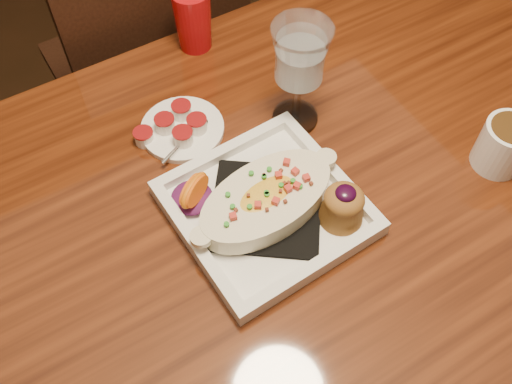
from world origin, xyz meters
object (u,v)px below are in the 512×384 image
table (298,230)px  saucer (182,128)px  chair_far (153,69)px  plate (272,204)px  goblet (300,60)px  coffee_mug (506,143)px  red_tumbler (193,19)px

table → saucer: size_ratio=10.57×
chair_far → saucer: 0.49m
plate → goblet: 0.23m
saucer → table: bearing=-65.6°
plate → saucer: (-0.04, 0.22, -0.02)m
table → coffee_mug: (0.31, -0.10, 0.14)m
goblet → saucer: goblet is taller
goblet → red_tumbler: 0.27m
plate → coffee_mug: 0.38m
chair_far → coffee_mug: bearing=113.3°
table → goblet: (0.08, 0.14, 0.23)m
coffee_mug → saucer: 0.52m
plate → goblet: goblet is taller
goblet → saucer: (-0.18, 0.07, -0.12)m
saucer → red_tumbler: size_ratio=1.18×
plate → red_tumbler: size_ratio=2.29×
plate → goblet: (0.14, 0.14, 0.11)m
plate → saucer: size_ratio=1.94×
coffee_mug → goblet: size_ratio=0.58×
chair_far → coffee_mug: 0.85m
chair_far → red_tumbler: size_ratio=7.76×
chair_far → goblet: bearing=99.5°
saucer → chair_far: bearing=76.5°
saucer → goblet: bearing=-22.1°
red_tumbler → coffee_mug: bearing=-59.8°
saucer → plate: bearing=-78.5°
table → red_tumbler: red_tumbler is taller
chair_far → plate: bearing=85.0°
plate → coffee_mug: coffee_mug is taller
chair_far → goblet: (0.08, -0.48, 0.38)m
red_tumbler → chair_far: bearing=95.5°
plate → red_tumbler: bearing=76.6°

